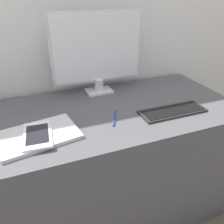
# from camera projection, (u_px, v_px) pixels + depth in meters

# --- Properties ---
(wall_back) EXTENTS (3.60, 0.05, 2.40)m
(wall_back) POSITION_uv_depth(u_px,v_px,m) (77.00, 9.00, 1.20)
(wall_back) COLOR silver
(wall_back) RESTS_ON ground_plane
(desk) EXTENTS (1.44, 0.65, 0.75)m
(desk) POSITION_uv_depth(u_px,v_px,m) (102.00, 166.00, 1.29)
(desk) COLOR #4C4C51
(desk) RESTS_ON ground_plane
(monitor) EXTENTS (0.52, 0.11, 0.45)m
(monitor) POSITION_uv_depth(u_px,v_px,m) (98.00, 52.00, 1.20)
(monitor) COLOR silver
(monitor) RESTS_ON desk
(keyboard) EXTENTS (0.34, 0.12, 0.01)m
(keyboard) POSITION_uv_depth(u_px,v_px,m) (173.00, 111.00, 1.09)
(keyboard) COLOR #282828
(keyboard) RESTS_ON desk
(laptop) EXTENTS (0.34, 0.26, 0.02)m
(laptop) POSITION_uv_depth(u_px,v_px,m) (39.00, 135.00, 0.90)
(laptop) COLOR #BCBCC1
(laptop) RESTS_ON desk
(ereader) EXTENTS (0.13, 0.21, 0.01)m
(ereader) POSITION_uv_depth(u_px,v_px,m) (38.00, 135.00, 0.88)
(ereader) COLOR white
(ereader) RESTS_ON laptop
(pen) EXTENTS (0.07, 0.13, 0.01)m
(pen) POSITION_uv_depth(u_px,v_px,m) (115.00, 118.00, 1.04)
(pen) COLOR navy
(pen) RESTS_ON desk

